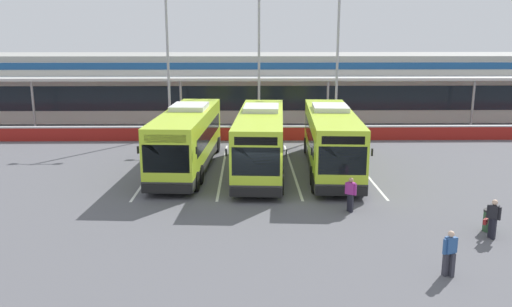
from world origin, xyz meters
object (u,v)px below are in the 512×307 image
object	(u,v)px
coach_bus_leftmost	(188,140)
pedestrian_in_dark_coat	(450,252)
coach_bus_centre	(331,141)
coach_bus_left_centre	(261,142)
pedestrian_child	(351,193)
lamp_post_east	(338,56)
pedestrian_with_handbag	(493,218)
lamp_post_centre	(259,55)
lamp_post_west	(168,56)
litter_bin	(490,220)

from	to	relation	value
coach_bus_leftmost	pedestrian_in_dark_coat	xyz separation A→B (m)	(10.36, -14.58, -0.91)
coach_bus_centre	coach_bus_left_centre	bearing A→B (deg)	-178.33
pedestrian_child	lamp_post_east	size ratio (longest dim) A/B	0.15
coach_bus_centre	pedestrian_with_handbag	xyz separation A→B (m)	(4.82, -10.76, -0.93)
lamp_post_centre	lamp_post_east	bearing A→B (deg)	-7.51
coach_bus_centre	lamp_post_centre	xyz separation A→B (m)	(-4.00, 11.94, 4.50)
lamp_post_west	lamp_post_east	bearing A→B (deg)	0.45
pedestrian_child	lamp_post_east	world-z (taller)	lamp_post_east
coach_bus_centre	pedestrian_child	bearing A→B (deg)	-91.72
lamp_post_east	litter_bin	bearing A→B (deg)	-81.97
coach_bus_leftmost	lamp_post_east	xyz separation A→B (m)	(10.63, 10.62, 4.50)
coach_bus_left_centre	pedestrian_child	size ratio (longest dim) A/B	7.58
coach_bus_leftmost	lamp_post_west	distance (m)	11.72
lamp_post_east	litter_bin	distance (m)	22.10
coach_bus_left_centre	pedestrian_in_dark_coat	distance (m)	15.21
pedestrian_with_handbag	lamp_post_west	bearing A→B (deg)	126.13
litter_bin	coach_bus_left_centre	bearing A→B (deg)	133.13
pedestrian_with_handbag	lamp_post_east	xyz separation A→B (m)	(-2.71, 21.89, 5.43)
coach_bus_left_centre	litter_bin	size ratio (longest dim) A/B	13.21
pedestrian_with_handbag	litter_bin	bearing A→B (deg)	71.31
lamp_post_west	coach_bus_centre	bearing A→B (deg)	-44.85
coach_bus_left_centre	pedestrian_with_handbag	distance (m)	13.95
coach_bus_centre	litter_bin	xyz separation A→B (m)	(5.08, -9.98, -1.32)
coach_bus_left_centre	pedestrian_in_dark_coat	size ratio (longest dim) A/B	7.58
coach_bus_leftmost	coach_bus_left_centre	xyz separation A→B (m)	(4.37, -0.63, 0.00)
coach_bus_left_centre	pedestrian_child	world-z (taller)	coach_bus_left_centre
pedestrian_with_handbag	lamp_post_centre	bearing A→B (deg)	111.24
coach_bus_leftmost	litter_bin	world-z (taller)	coach_bus_leftmost
pedestrian_in_dark_coat	lamp_post_west	bearing A→B (deg)	117.25
lamp_post_west	lamp_post_east	xyz separation A→B (m)	(13.19, 0.10, 0.00)
coach_bus_leftmost	lamp_post_centre	size ratio (longest dim) A/B	1.12
pedestrian_in_dark_coat	lamp_post_centre	bearing A→B (deg)	102.66
lamp_post_centre	litter_bin	bearing A→B (deg)	-67.49
lamp_post_west	litter_bin	distance (m)	27.14
coach_bus_left_centre	lamp_post_centre	size ratio (longest dim) A/B	1.12
litter_bin	coach_bus_leftmost	bearing A→B (deg)	142.35
coach_bus_leftmost	coach_bus_left_centre	world-z (taller)	same
coach_bus_leftmost	pedestrian_with_handbag	distance (m)	17.49
litter_bin	coach_bus_centre	bearing A→B (deg)	116.99
pedestrian_with_handbag	litter_bin	size ratio (longest dim) A/B	1.74
pedestrian_in_dark_coat	lamp_post_east	world-z (taller)	lamp_post_east
pedestrian_in_dark_coat	lamp_post_east	bearing A→B (deg)	89.40
pedestrian_in_dark_coat	pedestrian_child	bearing A→B (deg)	107.41
coach_bus_centre	pedestrian_with_handbag	size ratio (longest dim) A/B	7.58
lamp_post_east	pedestrian_in_dark_coat	bearing A→B (deg)	-90.60
pedestrian_with_handbag	pedestrian_in_dark_coat	size ratio (longest dim) A/B	1.00
pedestrian_with_handbag	pedestrian_child	bearing A→B (deg)	146.96
coach_bus_leftmost	litter_bin	distance (m)	17.23
coach_bus_centre	pedestrian_with_handbag	bearing A→B (deg)	-65.87
coach_bus_leftmost	pedestrian_child	bearing A→B (deg)	-43.93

